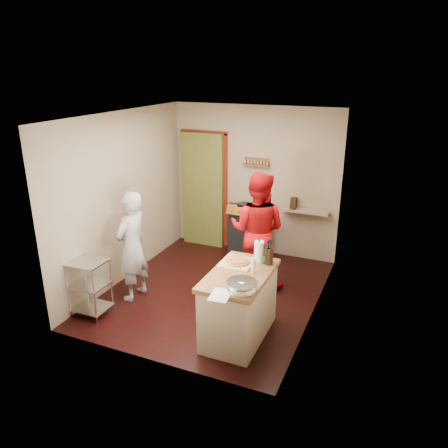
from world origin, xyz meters
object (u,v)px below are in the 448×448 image
Objects in this scene: stove at (249,233)px; person_red at (257,230)px; island at (239,303)px; person_stripe at (132,246)px; wire_shelving at (89,285)px.

person_red is (0.45, -0.92, 0.44)m from stove.
person_red is (-0.26, 1.40, 0.43)m from island.
island is 0.82× the size of person_stripe.
stove reaches higher than wire_shelving.
person_red is at bearing 43.75° from wire_shelving.
wire_shelving is 0.78m from person_stripe.
person_stripe is at bearing 169.60° from island.
person_stripe reaches higher than island.
wire_shelving is at bearing -116.85° from stove.
stove is 2.94m from wire_shelving.
stove is 0.76× the size of island.
person_stripe is (0.28, 0.63, 0.37)m from wire_shelving.
island is (2.05, 0.31, 0.03)m from wire_shelving.
stove is 1.12m from person_red.
person_red is at bearing 129.73° from person_stripe.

